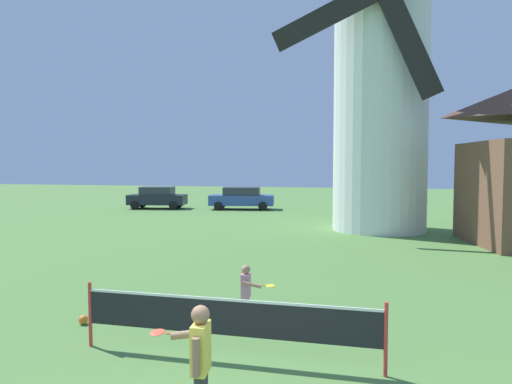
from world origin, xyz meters
name	(u,v)px	position (x,y,z in m)	size (l,w,h in m)	color
windmill	(381,81)	(2.27, 18.21, 7.07)	(9.45, 5.07, 15.18)	white
tennis_net	(226,318)	(-0.47, 2.50, 0.68)	(4.90, 0.06, 1.10)	red
player_near	(199,359)	(-0.23, 0.65, 0.82)	(0.82, 0.51, 1.46)	#333338
player_far	(247,291)	(-0.56, 4.14, 0.66)	(0.70, 0.47, 1.17)	#9E937F
stray_ball	(83,320)	(-3.65, 3.41, 0.09)	(0.18, 0.18, 0.18)	orange
parked_car_black	(157,197)	(-12.85, 25.78, 0.81)	(4.26, 2.42, 1.56)	#1E232D
parked_car_blue	(242,198)	(-6.82, 26.67, 0.81)	(4.71, 2.44, 1.56)	#334C99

